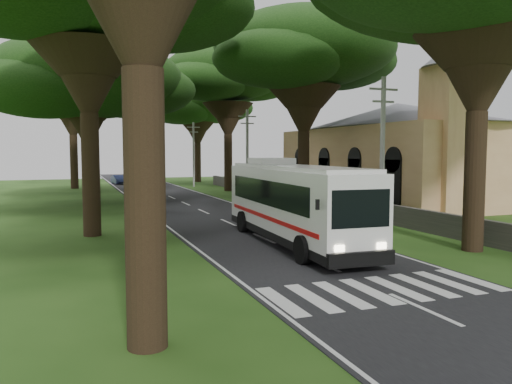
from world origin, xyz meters
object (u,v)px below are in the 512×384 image
(church, at_px, (398,145))
(distant_car_c, at_px, (141,177))
(pole_far, at_px, (194,153))
(pole_mid, at_px, (247,154))
(coach_bus, at_px, (293,202))
(pedestrian, at_px, (90,217))
(pole_near, at_px, (382,155))
(distant_car_a, at_px, (135,189))
(distant_car_b, at_px, (118,180))

(church, relative_size, distant_car_c, 5.15)
(pole_far, xyz_separation_m, distant_car_c, (-4.69, 13.20, -3.47))
(distant_car_c, bearing_deg, pole_mid, 102.76)
(coach_bus, bearing_deg, pedestrian, 148.30)
(pole_mid, bearing_deg, pedestrian, -134.97)
(pole_near, height_order, pedestrian, pole_near)
(pole_far, height_order, coach_bus, pole_far)
(pole_mid, xyz_separation_m, distant_car_a, (-8.39, 10.33, -3.56))
(pole_mid, distance_m, pedestrian, 19.50)
(pole_near, xyz_separation_m, distant_car_a, (-8.39, 30.33, -3.56))
(church, bearing_deg, distant_car_c, 114.36)
(pole_near, distance_m, pedestrian, 15.36)
(pole_near, relative_size, pedestrian, 4.20)
(pole_near, height_order, pole_mid, same)
(pole_near, xyz_separation_m, pedestrian, (-13.59, 6.39, -3.23))
(church, bearing_deg, pole_mid, 160.19)
(distant_car_b, bearing_deg, pole_mid, -81.12)
(coach_bus, height_order, distant_car_c, coach_bus)
(pole_far, bearing_deg, distant_car_b, 135.55)
(pole_mid, bearing_deg, pole_far, 90.00)
(distant_car_c, distance_m, pedestrian, 47.65)
(pole_far, xyz_separation_m, distant_car_a, (-8.39, -9.67, -3.56))
(distant_car_a, bearing_deg, church, 134.29)
(pole_far, bearing_deg, church, -63.18)
(church, height_order, distant_car_a, church)
(pole_near, bearing_deg, pedestrian, 154.82)
(church, xyz_separation_m, coach_bus, (-17.06, -15.22, -2.91))
(pole_mid, distance_m, distant_car_c, 33.71)
(pedestrian, bearing_deg, pole_mid, -59.44)
(pole_near, relative_size, distant_car_b, 2.19)
(pole_mid, relative_size, distant_car_b, 2.19)
(distant_car_c, bearing_deg, church, 119.08)
(pole_far, xyz_separation_m, distant_car_b, (-8.42, 8.26, -3.55))
(coach_bus, relative_size, pedestrian, 6.65)
(distant_car_b, bearing_deg, pole_far, -52.16)
(church, height_order, coach_bus, church)
(church, bearing_deg, pole_far, 116.82)
(pole_far, bearing_deg, pole_near, -90.00)
(church, height_order, distant_car_b, church)
(pole_far, distance_m, pedestrian, 36.40)
(distant_car_b, relative_size, pedestrian, 1.91)
(pole_far, distance_m, coach_bus, 40.02)
(church, distance_m, pole_mid, 13.16)
(distant_car_c, bearing_deg, pole_far, 114.27)
(distant_car_a, xyz_separation_m, pedestrian, (-5.20, -23.94, 0.33))
(pole_far, height_order, pedestrian, pole_far)
(church, relative_size, pole_far, 3.00)
(distant_car_a, height_order, distant_car_b, distant_car_b)
(distant_car_b, bearing_deg, pole_near, -87.81)
(coach_bus, height_order, pedestrian, coach_bus)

